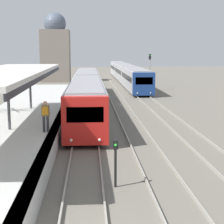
# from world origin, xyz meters

# --- Properties ---
(platform_canopy) EXTENTS (4.00, 19.11, 3.24)m
(platform_canopy) POSITION_xyz_m (-4.11, 12.08, 4.10)
(platform_canopy) COLOR beige
(platform_canopy) RESTS_ON station_platform
(person_on_platform) EXTENTS (0.40, 0.40, 1.66)m
(person_on_platform) POSITION_xyz_m (-2.08, 11.24, 1.98)
(person_on_platform) COLOR #2D2D33
(person_on_platform) RESTS_ON station_platform
(train_near) EXTENTS (2.54, 32.41, 2.99)m
(train_near) POSITION_xyz_m (0.00, 27.32, 1.66)
(train_near) COLOR red
(train_near) RESTS_ON ground_plane
(train_far) EXTENTS (2.54, 44.36, 2.99)m
(train_far) POSITION_xyz_m (6.41, 55.62, 1.66)
(train_far) COLOR navy
(train_far) RESTS_ON ground_plane
(signal_post_near) EXTENTS (0.20, 0.21, 1.88)m
(signal_post_near) POSITION_xyz_m (1.22, 5.56, 1.16)
(signal_post_near) COLOR black
(signal_post_near) RESTS_ON ground_plane
(signal_mast_far) EXTENTS (0.28, 0.29, 4.85)m
(signal_mast_far) POSITION_xyz_m (8.34, 41.59, 3.06)
(signal_mast_far) COLOR gray
(signal_mast_far) RESTS_ON ground_plane
(distant_domed_building) EXTENTS (4.91, 4.91, 11.77)m
(distant_domed_building) POSITION_xyz_m (-5.55, 57.78, 5.52)
(distant_domed_building) COLOR slate
(distant_domed_building) RESTS_ON ground_plane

